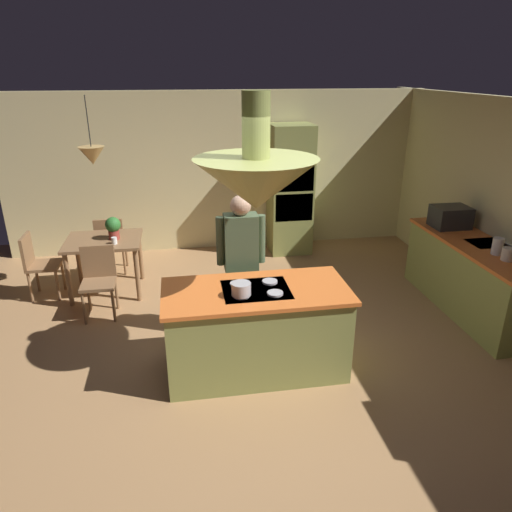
{
  "coord_description": "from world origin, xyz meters",
  "views": [
    {
      "loc": [
        -0.67,
        -4.19,
        2.88
      ],
      "look_at": [
        0.1,
        0.4,
        1.0
      ],
      "focal_mm": 32.99,
      "sensor_mm": 36.0,
      "label": 1
    }
  ],
  "objects_px": {
    "oven_tower": "(290,190)",
    "chair_facing_island": "(99,276)",
    "kitchen_island": "(256,330)",
    "microwave_on_counter": "(450,217)",
    "cooking_pot_on_cooktop": "(241,289)",
    "chair_by_back_wall": "(111,241)",
    "canister_sugar": "(498,246)",
    "cup_on_table": "(114,241)",
    "chair_at_corner": "(37,261)",
    "canister_flour": "(508,254)",
    "dining_table": "(104,247)",
    "potted_plant_on_table": "(113,227)",
    "person_at_island": "(241,258)"
  },
  "relations": [
    {
      "from": "dining_table",
      "to": "cup_on_table",
      "type": "bearing_deg",
      "value": -49.97
    },
    {
      "from": "kitchen_island",
      "to": "cup_on_table",
      "type": "height_order",
      "value": "kitchen_island"
    },
    {
      "from": "chair_by_back_wall",
      "to": "cooking_pot_on_cooktop",
      "type": "bearing_deg",
      "value": 118.32
    },
    {
      "from": "dining_table",
      "to": "chair_facing_island",
      "type": "bearing_deg",
      "value": -90.0
    },
    {
      "from": "person_at_island",
      "to": "canister_sugar",
      "type": "distance_m",
      "value": 2.9
    },
    {
      "from": "chair_by_back_wall",
      "to": "cooking_pot_on_cooktop",
      "type": "relative_size",
      "value": 4.83
    },
    {
      "from": "chair_by_back_wall",
      "to": "canister_flour",
      "type": "distance_m",
      "value": 5.18
    },
    {
      "from": "dining_table",
      "to": "canister_sugar",
      "type": "height_order",
      "value": "canister_sugar"
    },
    {
      "from": "chair_by_back_wall",
      "to": "canister_sugar",
      "type": "height_order",
      "value": "canister_sugar"
    },
    {
      "from": "cup_on_table",
      "to": "kitchen_island",
      "type": "bearing_deg",
      "value": -51.12
    },
    {
      "from": "chair_by_back_wall",
      "to": "cup_on_table",
      "type": "relative_size",
      "value": 9.67
    },
    {
      "from": "oven_tower",
      "to": "cup_on_table",
      "type": "height_order",
      "value": "oven_tower"
    },
    {
      "from": "chair_facing_island",
      "to": "chair_at_corner",
      "type": "relative_size",
      "value": 1.0
    },
    {
      "from": "canister_flour",
      "to": "cooking_pot_on_cooktop",
      "type": "xyz_separation_m",
      "value": [
        -3.0,
        -0.4,
        0.01
      ]
    },
    {
      "from": "oven_tower",
      "to": "cup_on_table",
      "type": "xyz_separation_m",
      "value": [
        -2.63,
        -1.35,
        -0.23
      ]
    },
    {
      "from": "person_at_island",
      "to": "chair_facing_island",
      "type": "distance_m",
      "value": 1.88
    },
    {
      "from": "chair_by_back_wall",
      "to": "dining_table",
      "type": "bearing_deg",
      "value": 90.0
    },
    {
      "from": "person_at_island",
      "to": "canister_flour",
      "type": "distance_m",
      "value": 2.92
    },
    {
      "from": "oven_tower",
      "to": "dining_table",
      "type": "relative_size",
      "value": 2.12
    },
    {
      "from": "cooking_pot_on_cooktop",
      "to": "kitchen_island",
      "type": "bearing_deg",
      "value": 39.09
    },
    {
      "from": "chair_by_back_wall",
      "to": "canister_sugar",
      "type": "xyz_separation_m",
      "value": [
        4.54,
        -2.28,
        0.49
      ]
    },
    {
      "from": "oven_tower",
      "to": "dining_table",
      "type": "bearing_deg",
      "value": -157.8
    },
    {
      "from": "kitchen_island",
      "to": "canister_flour",
      "type": "height_order",
      "value": "canister_flour"
    },
    {
      "from": "kitchen_island",
      "to": "canister_flour",
      "type": "relative_size",
      "value": 12.71
    },
    {
      "from": "potted_plant_on_table",
      "to": "cooking_pot_on_cooktop",
      "type": "xyz_separation_m",
      "value": [
        1.39,
        -2.22,
        0.05
      ]
    },
    {
      "from": "canister_flour",
      "to": "canister_sugar",
      "type": "height_order",
      "value": "canister_sugar"
    },
    {
      "from": "chair_facing_island",
      "to": "cooking_pot_on_cooktop",
      "type": "height_order",
      "value": "cooking_pot_on_cooktop"
    },
    {
      "from": "potted_plant_on_table",
      "to": "kitchen_island",
      "type": "bearing_deg",
      "value": -53.44
    },
    {
      "from": "chair_facing_island",
      "to": "chair_at_corner",
      "type": "distance_m",
      "value": 1.07
    },
    {
      "from": "oven_tower",
      "to": "chair_facing_island",
      "type": "bearing_deg",
      "value": -147.7
    },
    {
      "from": "dining_table",
      "to": "cup_on_table",
      "type": "relative_size",
      "value": 10.82
    },
    {
      "from": "canister_flour",
      "to": "oven_tower",
      "type": "bearing_deg",
      "value": 120.31
    },
    {
      "from": "chair_at_corner",
      "to": "canister_flour",
      "type": "height_order",
      "value": "canister_flour"
    },
    {
      "from": "chair_facing_island",
      "to": "cup_on_table",
      "type": "relative_size",
      "value": 9.67
    },
    {
      "from": "kitchen_island",
      "to": "microwave_on_counter",
      "type": "xyz_separation_m",
      "value": [
        2.84,
        1.44,
        0.59
      ]
    },
    {
      "from": "chair_at_corner",
      "to": "cooking_pot_on_cooktop",
      "type": "bearing_deg",
      "value": -132.83
    },
    {
      "from": "person_at_island",
      "to": "chair_by_back_wall",
      "type": "xyz_separation_m",
      "value": [
        -1.65,
        2.03,
        -0.44
      ]
    },
    {
      "from": "kitchen_island",
      "to": "canister_flour",
      "type": "distance_m",
      "value": 2.9
    },
    {
      "from": "chair_facing_island",
      "to": "person_at_island",
      "type": "bearing_deg",
      "value": -25.11
    },
    {
      "from": "cup_on_table",
      "to": "microwave_on_counter",
      "type": "bearing_deg",
      "value": -5.98
    },
    {
      "from": "dining_table",
      "to": "canister_sugar",
      "type": "bearing_deg",
      "value": -20.01
    },
    {
      "from": "kitchen_island",
      "to": "potted_plant_on_table",
      "type": "height_order",
      "value": "potted_plant_on_table"
    },
    {
      "from": "kitchen_island",
      "to": "canister_sugar",
      "type": "relative_size",
      "value": 9.24
    },
    {
      "from": "potted_plant_on_table",
      "to": "chair_by_back_wall",
      "type": "bearing_deg",
      "value": 103.16
    },
    {
      "from": "chair_by_back_wall",
      "to": "chair_at_corner",
      "type": "bearing_deg",
      "value": 35.92
    },
    {
      "from": "chair_facing_island",
      "to": "potted_plant_on_table",
      "type": "xyz_separation_m",
      "value": [
        0.15,
        0.62,
        0.42
      ]
    },
    {
      "from": "chair_facing_island",
      "to": "cooking_pot_on_cooktop",
      "type": "xyz_separation_m",
      "value": [
        1.54,
        -1.6,
        0.48
      ]
    },
    {
      "from": "chair_at_corner",
      "to": "canister_flour",
      "type": "distance_m",
      "value": 5.73
    },
    {
      "from": "oven_tower",
      "to": "chair_facing_island",
      "type": "height_order",
      "value": "oven_tower"
    },
    {
      "from": "oven_tower",
      "to": "chair_facing_island",
      "type": "distance_m",
      "value": 3.35
    }
  ]
}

